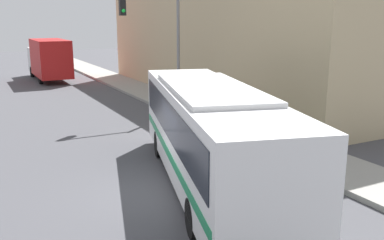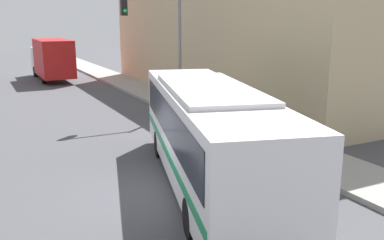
# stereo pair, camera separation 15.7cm
# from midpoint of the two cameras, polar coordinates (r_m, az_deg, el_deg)

# --- Properties ---
(ground_plane) EXTENTS (120.00, 120.00, 0.00)m
(ground_plane) POSITION_cam_midpoint_polar(r_m,az_deg,el_deg) (12.60, -3.32, -9.69)
(ground_plane) COLOR #47474C
(sidewalk) EXTENTS (2.59, 70.00, 0.17)m
(sidewalk) POSITION_cam_midpoint_polar(r_m,az_deg,el_deg) (32.72, -8.22, 4.71)
(sidewalk) COLOR gray
(sidewalk) RESTS_ON ground_plane
(building_facade) EXTENTS (6.00, 24.91, 7.72)m
(building_facade) POSITION_cam_midpoint_polar(r_m,az_deg,el_deg) (28.25, 4.43, 11.14)
(building_facade) COLOR tan
(building_facade) RESTS_ON ground_plane
(city_bus) EXTENTS (5.15, 10.66, 3.07)m
(city_bus) POSITION_cam_midpoint_polar(r_m,az_deg,el_deg) (12.48, 2.54, -1.33)
(city_bus) COLOR white
(city_bus) RESTS_ON ground_plane
(delivery_truck) EXTENTS (2.38, 7.84, 3.32)m
(delivery_truck) POSITION_cam_midpoint_polar(r_m,az_deg,el_deg) (37.09, -18.08, 7.84)
(delivery_truck) COLOR #B21919
(delivery_truck) RESTS_ON ground_plane
(fire_hydrant) EXTENTS (0.25, 0.34, 0.74)m
(fire_hydrant) POSITION_cam_midpoint_polar(r_m,az_deg,el_deg) (16.91, 9.18, -1.88)
(fire_hydrant) COLOR gold
(fire_hydrant) RESTS_ON sidewalk
(traffic_light_pole) EXTENTS (3.28, 0.35, 5.96)m
(traffic_light_pole) POSITION_cam_midpoint_polar(r_m,az_deg,el_deg) (22.39, -3.91, 11.49)
(traffic_light_pole) COLOR slate
(traffic_light_pole) RESTS_ON sidewalk
(parking_meter) EXTENTS (0.14, 0.14, 1.20)m
(parking_meter) POSITION_cam_midpoint_polar(r_m,az_deg,el_deg) (23.62, -2.35, 3.74)
(parking_meter) COLOR slate
(parking_meter) RESTS_ON sidewalk
(pedestrian_near_corner) EXTENTS (0.34, 0.34, 1.72)m
(pedestrian_near_corner) POSITION_cam_midpoint_polar(r_m,az_deg,el_deg) (20.31, 3.91, 2.31)
(pedestrian_near_corner) COLOR #23283D
(pedestrian_near_corner) RESTS_ON sidewalk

